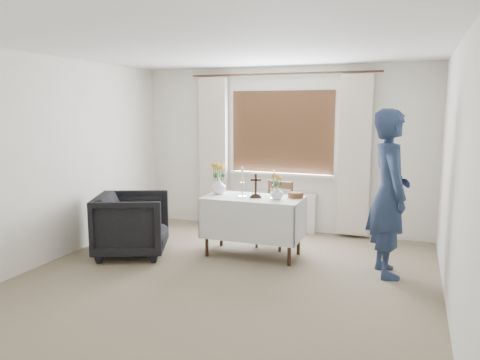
% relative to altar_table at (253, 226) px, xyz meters
% --- Properties ---
extents(ground, '(5.00, 5.00, 0.00)m').
position_rel_altar_table_xyz_m(ground, '(-0.01, -1.08, -0.38)').
color(ground, '#817559').
rests_on(ground, ground).
extents(altar_table, '(1.24, 0.64, 0.76)m').
position_rel_altar_table_xyz_m(altar_table, '(0.00, 0.00, 0.00)').
color(altar_table, white).
rests_on(altar_table, ground).
extents(wooden_chair, '(0.48, 0.48, 0.89)m').
position_rel_altar_table_xyz_m(wooden_chair, '(0.14, 0.48, 0.06)').
color(wooden_chair, '#4F331B').
rests_on(wooden_chair, ground).
extents(armchair, '(1.15, 1.13, 0.80)m').
position_rel_altar_table_xyz_m(armchair, '(-1.47, -0.51, 0.02)').
color(armchair, black).
rests_on(armchair, ground).
extents(person, '(0.65, 0.79, 1.87)m').
position_rel_altar_table_xyz_m(person, '(1.64, -0.13, 0.56)').
color(person, navy).
rests_on(person, ground).
extents(radiator, '(1.10, 0.10, 0.60)m').
position_rel_altar_table_xyz_m(radiator, '(-0.01, 1.34, -0.08)').
color(radiator, silver).
rests_on(radiator, ground).
extents(wooden_cross, '(0.17, 0.14, 0.30)m').
position_rel_altar_table_xyz_m(wooden_cross, '(0.04, -0.02, 0.53)').
color(wooden_cross, black).
rests_on(wooden_cross, altar_table).
extents(candlestick_left, '(0.12, 0.12, 0.39)m').
position_rel_altar_table_xyz_m(candlestick_left, '(-0.13, -0.04, 0.58)').
color(candlestick_left, white).
rests_on(candlestick_left, altar_table).
extents(candlestick_right, '(0.13, 0.13, 0.36)m').
position_rel_altar_table_xyz_m(candlestick_right, '(0.28, -0.01, 0.56)').
color(candlestick_right, white).
rests_on(candlestick_right, altar_table).
extents(flower_vase_left, '(0.27, 0.27, 0.21)m').
position_rel_altar_table_xyz_m(flower_vase_left, '(-0.50, 0.06, 0.49)').
color(flower_vase_left, silver).
rests_on(flower_vase_left, altar_table).
extents(flower_vase_right, '(0.21, 0.21, 0.17)m').
position_rel_altar_table_xyz_m(flower_vase_right, '(0.32, -0.03, 0.46)').
color(flower_vase_right, silver).
rests_on(flower_vase_right, altar_table).
extents(wicker_basket, '(0.25, 0.25, 0.07)m').
position_rel_altar_table_xyz_m(wicker_basket, '(0.51, 0.15, 0.42)').
color(wicker_basket, brown).
rests_on(wicker_basket, altar_table).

